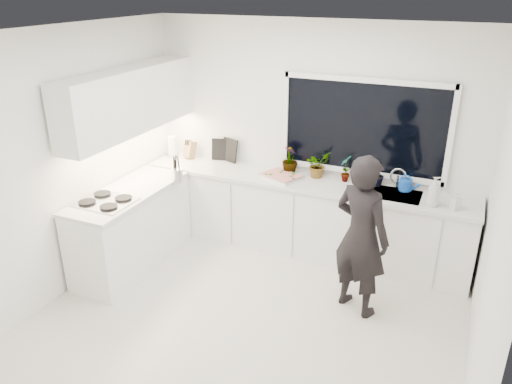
% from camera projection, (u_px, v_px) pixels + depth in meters
% --- Properties ---
extents(floor, '(4.00, 3.50, 0.02)m').
position_uv_depth(floor, '(252.00, 315.00, 4.98)').
color(floor, beige).
rests_on(floor, ground).
extents(wall_back, '(4.00, 0.02, 2.70)m').
position_uv_depth(wall_back, '(312.00, 137.00, 5.93)').
color(wall_back, white).
rests_on(wall_back, ground).
extents(wall_left, '(0.02, 3.50, 2.70)m').
position_uv_depth(wall_left, '(76.00, 160.00, 5.20)').
color(wall_left, white).
rests_on(wall_left, ground).
extents(wall_right, '(0.02, 3.50, 2.70)m').
position_uv_depth(wall_right, '(498.00, 232.00, 3.70)').
color(wall_right, white).
rests_on(wall_right, ground).
extents(ceiling, '(4.00, 3.50, 0.02)m').
position_uv_depth(ceiling, '(251.00, 31.00, 3.92)').
color(ceiling, white).
rests_on(ceiling, wall_back).
extents(window, '(1.80, 0.02, 1.00)m').
position_uv_depth(window, '(363.00, 127.00, 5.60)').
color(window, black).
rests_on(window, wall_back).
extents(base_cabinets_back, '(3.92, 0.58, 0.88)m').
position_uv_depth(base_cabinets_back, '(301.00, 217.00, 6.03)').
color(base_cabinets_back, white).
rests_on(base_cabinets_back, floor).
extents(base_cabinets_left, '(0.58, 1.60, 0.88)m').
position_uv_depth(base_cabinets_left, '(132.00, 229.00, 5.72)').
color(base_cabinets_left, white).
rests_on(base_cabinets_left, floor).
extents(countertop_back, '(3.94, 0.62, 0.04)m').
position_uv_depth(countertop_back, '(302.00, 182.00, 5.84)').
color(countertop_back, silver).
rests_on(countertop_back, base_cabinets_back).
extents(countertop_left, '(0.62, 1.60, 0.04)m').
position_uv_depth(countertop_left, '(128.00, 192.00, 5.54)').
color(countertop_left, silver).
rests_on(countertop_left, base_cabinets_left).
extents(upper_cabinets, '(0.34, 2.10, 0.70)m').
position_uv_depth(upper_cabinets, '(130.00, 100.00, 5.51)').
color(upper_cabinets, white).
rests_on(upper_cabinets, wall_left).
extents(sink, '(0.58, 0.42, 0.14)m').
position_uv_depth(sink, '(393.00, 198.00, 5.47)').
color(sink, silver).
rests_on(sink, countertop_back).
extents(faucet, '(0.03, 0.03, 0.22)m').
position_uv_depth(faucet, '(398.00, 179.00, 5.57)').
color(faucet, silver).
rests_on(faucet, countertop_back).
extents(stovetop, '(0.56, 0.48, 0.03)m').
position_uv_depth(stovetop, '(106.00, 201.00, 5.24)').
color(stovetop, black).
rests_on(stovetop, countertop_left).
extents(person, '(0.71, 0.60, 1.64)m').
position_uv_depth(person, '(361.00, 236.00, 4.77)').
color(person, black).
rests_on(person, floor).
extents(pizza_tray, '(0.56, 0.49, 0.03)m').
position_uv_depth(pizza_tray, '(281.00, 176.00, 5.90)').
color(pizza_tray, silver).
rests_on(pizza_tray, countertop_back).
extents(pizza, '(0.51, 0.44, 0.01)m').
position_uv_depth(pizza, '(281.00, 175.00, 5.90)').
color(pizza, '#B03B17').
rests_on(pizza, pizza_tray).
extents(watering_can, '(0.18, 0.18, 0.13)m').
position_uv_depth(watering_can, '(405.00, 185.00, 5.52)').
color(watering_can, blue).
rests_on(watering_can, countertop_back).
extents(paper_towel_roll, '(0.14, 0.14, 0.26)m').
position_uv_depth(paper_towel_roll, '(172.00, 147.00, 6.56)').
color(paper_towel_roll, white).
rests_on(paper_towel_roll, countertop_back).
extents(knife_block, '(0.16, 0.14, 0.22)m').
position_uv_depth(knife_block, '(190.00, 150.00, 6.51)').
color(knife_block, '#926944').
rests_on(knife_block, countertop_back).
extents(utensil_crock, '(0.16, 0.16, 0.16)m').
position_uv_depth(utensil_crock, '(177.00, 175.00, 5.75)').
color(utensil_crock, silver).
rests_on(utensil_crock, countertop_left).
extents(picture_frame_large, '(0.22, 0.08, 0.28)m').
position_uv_depth(picture_frame_large, '(220.00, 149.00, 6.44)').
color(picture_frame_large, black).
rests_on(picture_frame_large, countertop_back).
extents(picture_frame_small, '(0.24, 0.10, 0.30)m').
position_uv_depth(picture_frame_small, '(230.00, 150.00, 6.38)').
color(picture_frame_small, black).
rests_on(picture_frame_small, countertop_back).
extents(herb_plants, '(1.28, 0.36, 0.34)m').
position_uv_depth(herb_plants, '(320.00, 165.00, 5.85)').
color(herb_plants, '#26662D').
rests_on(herb_plants, countertop_back).
extents(soap_bottles, '(0.37, 0.17, 0.32)m').
position_uv_depth(soap_bottles, '(439.00, 194.00, 5.09)').
color(soap_bottles, '#D8BF66').
rests_on(soap_bottles, countertop_back).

